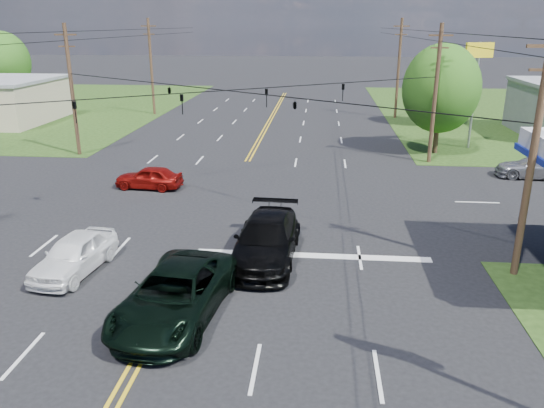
# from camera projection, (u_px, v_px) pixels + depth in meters

# --- Properties ---
(ground) EXTENTS (280.00, 280.00, 0.00)m
(ground) POSITION_uv_depth(u_px,v_px,m) (229.00, 196.00, 30.66)
(ground) COLOR black
(ground) RESTS_ON ground
(stop_bar) EXTENTS (10.00, 0.50, 0.02)m
(stop_bar) POSITION_uv_depth(u_px,v_px,m) (312.00, 256.00, 22.69)
(stop_bar) COLOR silver
(stop_bar) RESTS_ON ground
(pole_se) EXTENTS (1.60, 0.28, 9.50)m
(pole_se) POSITION_uv_depth(u_px,v_px,m) (533.00, 153.00, 19.47)
(pole_se) COLOR #3E2D1A
(pole_se) RESTS_ON ground
(pole_nw) EXTENTS (1.60, 0.28, 9.50)m
(pole_nw) POSITION_uv_depth(u_px,v_px,m) (72.00, 89.00, 38.68)
(pole_nw) COLOR #3E2D1A
(pole_nw) RESTS_ON ground
(pole_ne) EXTENTS (1.60, 0.28, 9.50)m
(pole_ne) POSITION_uv_depth(u_px,v_px,m) (435.00, 93.00, 36.43)
(pole_ne) COLOR #3E2D1A
(pole_ne) RESTS_ON ground
(pole_left_far) EXTENTS (1.60, 0.28, 10.00)m
(pole_left_far) POSITION_uv_depth(u_px,v_px,m) (151.00, 66.00, 56.51)
(pole_left_far) COLOR #3E2D1A
(pole_left_far) RESTS_ON ground
(pole_right_far) EXTENTS (1.60, 0.28, 10.00)m
(pole_right_far) POSITION_uv_depth(u_px,v_px,m) (399.00, 68.00, 54.26)
(pole_right_far) COLOR #3E2D1A
(pole_right_far) RESTS_ON ground
(span_wire_signals) EXTENTS (26.00, 18.00, 1.13)m
(span_wire_signals) POSITION_uv_depth(u_px,v_px,m) (226.00, 90.00, 28.72)
(span_wire_signals) COLOR black
(span_wire_signals) RESTS_ON ground
(power_lines) EXTENTS (26.04, 100.00, 0.64)m
(power_lines) POSITION_uv_depth(u_px,v_px,m) (217.00, 42.00, 26.00)
(power_lines) COLOR black
(power_lines) RESTS_ON ground
(tree_right_a) EXTENTS (5.70, 5.70, 8.18)m
(tree_right_a) POSITION_uv_depth(u_px,v_px,m) (441.00, 89.00, 39.19)
(tree_right_a) COLOR #3E2D1A
(tree_right_a) RESTS_ON ground
(tree_right_b) EXTENTS (4.94, 4.94, 7.09)m
(tree_right_b) POSITION_uv_depth(u_px,v_px,m) (441.00, 81.00, 50.50)
(tree_right_b) COLOR #3E2D1A
(tree_right_b) RESTS_ON ground
(tree_far_l) EXTENTS (6.08, 6.08, 8.72)m
(tree_far_l) POSITION_uv_depth(u_px,v_px,m) (3.00, 62.00, 61.91)
(tree_far_l) COLOR #3E2D1A
(tree_far_l) RESTS_ON ground
(pickup_dkgreen) EXTENTS (3.57, 6.50, 1.73)m
(pickup_dkgreen) POSITION_uv_depth(u_px,v_px,m) (175.00, 295.00, 17.67)
(pickup_dkgreen) COLOR black
(pickup_dkgreen) RESTS_ON ground
(suv_black) EXTENTS (2.79, 6.28, 1.79)m
(suv_black) POSITION_uv_depth(u_px,v_px,m) (266.00, 240.00, 22.09)
(suv_black) COLOR black
(suv_black) RESTS_ON ground
(pickup_white) EXTENTS (2.36, 4.68, 1.53)m
(pickup_white) POSITION_uv_depth(u_px,v_px,m) (74.00, 254.00, 21.00)
(pickup_white) COLOR white
(pickup_white) RESTS_ON ground
(sedan_red) EXTENTS (4.12, 1.95, 1.36)m
(sedan_red) POSITION_uv_depth(u_px,v_px,m) (149.00, 177.00, 31.81)
(sedan_red) COLOR maroon
(sedan_red) RESTS_ON ground
(sedan_far) EXTENTS (5.07, 2.46, 1.42)m
(sedan_far) POSITION_uv_depth(u_px,v_px,m) (536.00, 167.00, 33.97)
(sedan_far) COLOR #9A9A9E
(sedan_far) RESTS_ON ground
(polesign_ne) EXTENTS (2.22, 0.88, 8.14)m
(polesign_ne) POSITION_uv_depth(u_px,v_px,m) (478.00, 66.00, 40.37)
(polesign_ne) COLOR #A5A5AA
(polesign_ne) RESTS_ON ground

